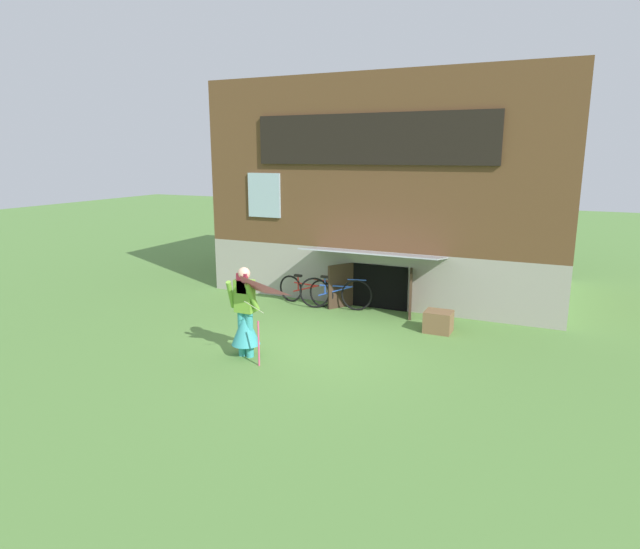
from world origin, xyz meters
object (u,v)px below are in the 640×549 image
Objects in this scene: person at (245,319)px; wooden_crate at (438,322)px; bicycle_blue at (335,293)px; kite at (241,298)px; bicycle_red at (306,290)px.

person reaches higher than wooden_crate.
wooden_crate is at bearing -26.32° from bicycle_blue.
bicycle_blue is (-0.01, 4.04, -0.87)m from kite.
kite reaches higher than bicycle_blue.
person reaches higher than bicycle_blue.
kite is 2.71× the size of wooden_crate.
bicycle_blue is (0.28, 3.49, -0.31)m from person.
wooden_crate is at bearing 52.65° from kite.
bicycle_blue is at bearing 1.53° from bicycle_red.
bicycle_blue is at bearing 90.19° from kite.
kite reaches higher than bicycle_red.
wooden_crate is (2.59, -0.66, -0.16)m from bicycle_blue.
bicycle_blue reaches higher than wooden_crate.
wooden_crate is at bearing -4.56° from bicycle_red.
person is 1.10× the size of kite.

